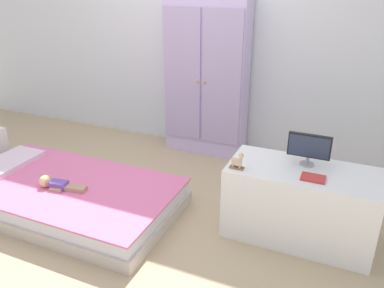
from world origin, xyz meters
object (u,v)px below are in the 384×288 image
Objects in this scene: doll at (54,183)px; wardrobe at (206,79)px; bed at (68,196)px; book_red at (313,178)px; tv_stand at (299,203)px; tv_monitor at (309,147)px; rocking_horse_toy at (238,161)px.

wardrobe is (0.65, 1.57, 0.54)m from doll.
book_red reaches higher than bed.
tv_stand is (1.81, 0.46, 0.01)m from doll.
tv_monitor reaches higher than book_red.
book_red reaches higher than tv_stand.
wardrobe reaches higher than doll.
doll is 1.36× the size of tv_monitor.
tv_stand is at bearing 124.50° from book_red.
wardrobe is (0.61, 1.49, 0.69)m from bed.
bed is 4.52× the size of doll.
tv_monitor is 0.24m from book_red.
tv_monitor is at bearing 16.55° from doll.
wardrobe is at bearing 67.58° from doll.
rocking_horse_toy is at bearing -173.71° from book_red.
bed is 6.13× the size of tv_monitor.
rocking_horse_toy is (-0.42, -0.25, -0.08)m from tv_monitor.
book_red is at bearing -55.50° from tv_stand.
bed is 1.75× the size of tv_stand.
doll is 1.79m from wardrobe.
rocking_horse_toy is 0.79× the size of book_red.
bed is at bearing -165.65° from tv_monitor.
doll is 1.46m from rocking_horse_toy.
wardrobe reaches higher than book_red.
tv_monitor is 0.50m from rocking_horse_toy.
rocking_horse_toy is at bearing -149.71° from tv_monitor.
bed is at bearing -171.32° from rocking_horse_toy.
tv_monitor is 1.87× the size of book_red.
wardrobe reaches higher than tv_stand.
book_red is at bearing -70.89° from tv_monitor.
tv_monitor reaches higher than bed.
rocking_horse_toy is at bearing 8.68° from bed.
book_red reaches higher than doll.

